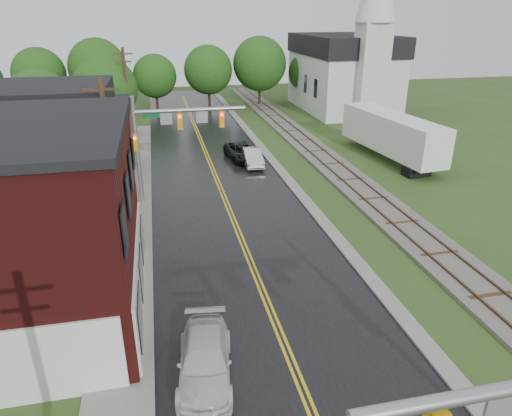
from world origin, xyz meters
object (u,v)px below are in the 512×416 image
object	(u,v)px
suv_dark	(242,152)
sedan_silver	(252,157)
pickup_white	(205,360)
tree_left_c	(42,106)
church	(347,65)
utility_pole_b	(110,159)
semi_trailer	(392,133)
traffic_signal_far	(169,130)
tree_left_e	(107,90)
utility_pole_c	(127,94)

from	to	relation	value
suv_dark	sedan_silver	xyz separation A→B (m)	(0.58, -1.88, 0.01)
pickup_white	tree_left_c	bearing A→B (deg)	116.92
church	utility_pole_b	xyz separation A→B (m)	(-26.80, -31.74, -1.11)
tree_left_c	utility_pole_b	bearing A→B (deg)	-68.51
semi_trailer	traffic_signal_far	bearing A→B (deg)	-163.28
tree_left_e	utility_pole_c	bearing A→B (deg)	-42.84
semi_trailer	tree_left_c	bearing A→B (deg)	166.38
tree_left_c	semi_trailer	xyz separation A→B (m)	(29.52, -7.15, -2.19)
tree_left_e	suv_dark	distance (m)	16.20
tree_left_e	church	bearing A→B (deg)	15.20
utility_pole_b	pickup_white	xyz separation A→B (m)	(3.60, -12.00, -4.05)
traffic_signal_far	utility_pole_c	world-z (taller)	utility_pole_c
utility_pole_c	pickup_white	distance (m)	34.43
utility_pole_c	tree_left_e	xyz separation A→B (m)	(-2.05, 1.90, 0.09)
traffic_signal_far	utility_pole_b	xyz separation A→B (m)	(-3.33, -5.00, -0.25)
tree_left_e	suv_dark	world-z (taller)	tree_left_e
utility_pole_c	sedan_silver	xyz separation A→B (m)	(10.27, -10.36, -4.03)
sedan_silver	pickup_white	distance (m)	24.57
tree_left_e	tree_left_c	bearing A→B (deg)	-129.81
church	tree_left_c	world-z (taller)	church
traffic_signal_far	utility_pole_b	bearing A→B (deg)	-123.68
utility_pole_b	pickup_white	bearing A→B (deg)	-73.30
tree_left_c	tree_left_e	size ratio (longest dim) A/B	0.94
tree_left_c	sedan_silver	bearing A→B (deg)	-19.86
church	tree_left_e	distance (m)	29.91
utility_pole_b	tree_left_e	bearing A→B (deg)	94.90
utility_pole_b	tree_left_c	size ratio (longest dim) A/B	1.18
church	utility_pole_c	bearing A→B (deg)	-160.03
tree_left_e	semi_trailer	world-z (taller)	tree_left_e
church	suv_dark	size ratio (longest dim) A/B	4.10
semi_trailer	utility_pole_c	bearing A→B (deg)	153.40
church	semi_trailer	size ratio (longest dim) A/B	1.58
suv_dark	pickup_white	size ratio (longest dim) A/B	1.05
sedan_silver	semi_trailer	bearing A→B (deg)	-1.37
utility_pole_c	suv_dark	world-z (taller)	utility_pole_c
tree_left_c	tree_left_e	world-z (taller)	tree_left_e
traffic_signal_far	tree_left_e	size ratio (longest dim) A/B	0.90
traffic_signal_far	suv_dark	xyz separation A→B (m)	(6.36, 8.52, -4.30)
utility_pole_c	pickup_white	xyz separation A→B (m)	(3.60, -34.00, -4.05)
church	traffic_signal_far	world-z (taller)	church
suv_dark	sedan_silver	world-z (taller)	sedan_silver
church	utility_pole_c	xyz separation A→B (m)	(-26.80, -9.74, -1.11)
utility_pole_c	utility_pole_b	bearing A→B (deg)	-90.00
traffic_signal_far	pickup_white	xyz separation A→B (m)	(0.27, -17.00, -4.30)
pickup_white	utility_pole_b	bearing A→B (deg)	114.01
utility_pole_c	semi_trailer	xyz separation A→B (m)	(22.47, -11.25, -2.40)
utility_pole_c	semi_trailer	bearing A→B (deg)	-26.60
suv_dark	tree_left_e	bearing A→B (deg)	131.56
sedan_silver	pickup_white	bearing A→B (deg)	-102.94
pickup_white	semi_trailer	xyz separation A→B (m)	(18.87, 22.75, 1.65)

